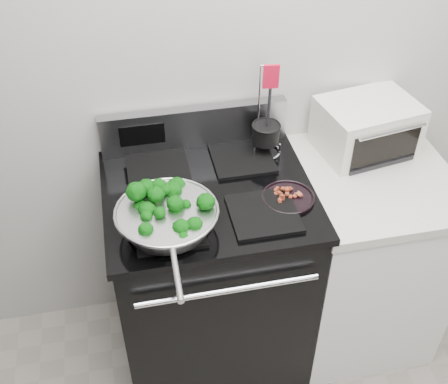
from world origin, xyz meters
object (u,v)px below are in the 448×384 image
object	(u,v)px
bacon_plate	(288,196)
utensil_holder	(266,138)
skillet	(167,218)
toaster_oven	(366,127)
gas_range	(210,273)

from	to	relation	value
bacon_plate	utensil_holder	size ratio (longest dim) A/B	0.49
skillet	bacon_plate	world-z (taller)	skillet
toaster_oven	utensil_holder	bearing A→B (deg)	168.08
utensil_holder	gas_range	bearing A→B (deg)	-136.93
gas_range	utensil_holder	bearing A→B (deg)	35.47
skillet	utensil_holder	bearing A→B (deg)	40.96
gas_range	utensil_holder	size ratio (longest dim) A/B	2.81
bacon_plate	skillet	bearing A→B (deg)	-171.14
utensil_holder	toaster_oven	xyz separation A→B (m)	(0.42, -0.02, 0.01)
skillet	utensil_holder	size ratio (longest dim) A/B	1.42
skillet	toaster_oven	size ratio (longest dim) A/B	1.36
skillet	utensil_holder	distance (m)	0.58
bacon_plate	utensil_holder	world-z (taller)	utensil_holder
bacon_plate	toaster_oven	bearing A→B (deg)	34.38
skillet	toaster_oven	distance (m)	0.94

